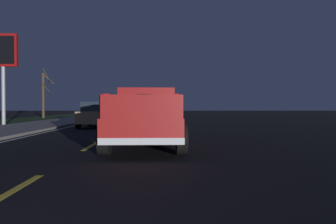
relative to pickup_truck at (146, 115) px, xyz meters
The scene contains 9 objects.
ground 17.95m from the pickup_truck, ahead, with size 144.00×144.00×0.00m, color black.
sidewalk_shoulder 19.36m from the pickup_truck, 22.66° to the left, with size 108.00×4.00×0.12m, color gray.
grass_verge 21.78m from the pickup_truck, 34.90° to the left, with size 108.00×6.00×0.01m, color #1E3819.
lane_markings 20.36m from the pickup_truck, 12.08° to the left, with size 108.00×3.54×0.01m.
pickup_truck is the anchor object (origin of this frame).
sedan_tan 9.85m from the pickup_truck, 19.78° to the left, with size 4.40×2.03×1.54m.
sedan_blue 27.66m from the pickup_truck, ahead, with size 4.42×2.06×1.54m.
gas_price_sign 15.30m from the pickup_truck, 42.47° to the left, with size 0.27×1.90×6.14m.
bare_tree_far 27.68m from the pickup_truck, 26.91° to the left, with size 1.75×1.30×5.58m.
Camera 1 is at (-0.60, -2.17, 1.25)m, focal length 32.57 mm.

